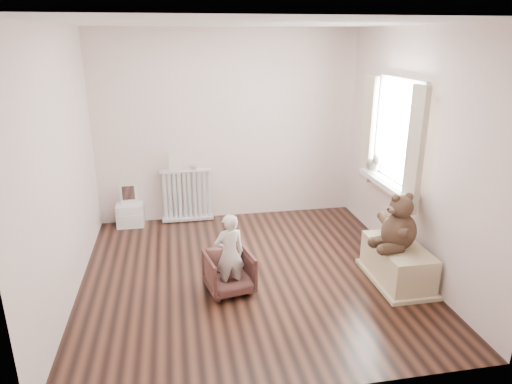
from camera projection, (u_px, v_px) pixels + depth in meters
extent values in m
cube|color=black|center=(250.00, 274.00, 5.02)|extent=(3.60, 3.60, 0.01)
cube|color=white|center=(249.00, 23.00, 4.17)|extent=(3.60, 3.60, 0.01)
cube|color=silver|center=(228.00, 127.00, 6.27)|extent=(3.60, 0.02, 2.60)
cube|color=silver|center=(296.00, 232.00, 2.92)|extent=(3.60, 0.02, 2.60)
cube|color=silver|center=(61.00, 169.00, 4.29)|extent=(0.02, 3.60, 2.60)
cube|color=silver|center=(414.00, 152.00, 4.90)|extent=(0.02, 3.60, 2.60)
cube|color=white|center=(399.00, 133.00, 5.12)|extent=(0.03, 0.90, 1.10)
cube|color=silver|center=(387.00, 183.00, 5.30)|extent=(0.22, 1.10, 0.06)
cube|color=beige|center=(415.00, 151.00, 4.60)|extent=(0.06, 0.26, 1.30)
cube|color=beige|center=(369.00, 129.00, 5.66)|extent=(0.06, 0.26, 1.30)
cube|color=silver|center=(187.00, 195.00, 6.35)|extent=(0.71, 0.14, 0.75)
cube|color=beige|center=(175.00, 161.00, 6.16)|extent=(0.16, 0.01, 0.27)
cylinder|color=#A59E8C|center=(193.00, 167.00, 6.24)|extent=(0.10, 0.10, 0.06)
cube|color=silver|center=(129.00, 207.00, 6.22)|extent=(0.36, 0.26, 0.57)
imported|color=#512C27|center=(229.00, 272.00, 4.64)|extent=(0.53, 0.54, 0.42)
imported|color=silver|center=(230.00, 254.00, 4.51)|extent=(0.34, 0.26, 0.84)
cube|color=beige|center=(397.00, 263.00, 4.84)|extent=(0.46, 0.87, 0.41)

